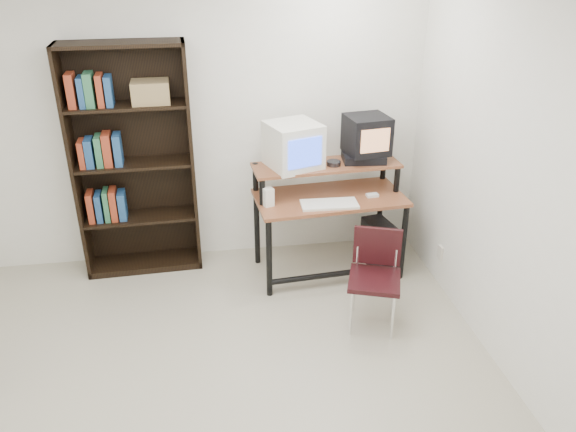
{
  "coord_description": "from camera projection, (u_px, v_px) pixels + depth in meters",
  "views": [
    {
      "loc": [
        0.06,
        -2.79,
        2.69
      ],
      "look_at": [
        0.66,
        1.1,
        0.77
      ],
      "focal_mm": 35.0,
      "sensor_mm": 36.0,
      "label": 1
    }
  ],
  "objects": [
    {
      "name": "desk_speaker",
      "position": [
        268.0,
        198.0,
        4.61
      ],
      "size": [
        0.1,
        0.1,
        0.17
      ],
      "primitive_type": "cube",
      "rotation": [
        0.0,
        0.0,
        0.34
      ],
      "color": "white",
      "rests_on": "computer_desk"
    },
    {
      "name": "vcr",
      "position": [
        363.0,
        158.0,
        4.87
      ],
      "size": [
        0.38,
        0.29,
        0.08
      ],
      "primitive_type": "cube",
      "rotation": [
        0.0,
        0.0,
        -0.1
      ],
      "color": "black",
      "rests_on": "computer_desk"
    },
    {
      "name": "mouse",
      "position": [
        372.0,
        196.0,
        4.8
      ],
      "size": [
        0.11,
        0.07,
        0.03
      ],
      "primitive_type": "cube",
      "rotation": [
        0.0,
        0.0,
        0.11
      ],
      "color": "white",
      "rests_on": "mousepad"
    },
    {
      "name": "cd_spindle",
      "position": [
        334.0,
        164.0,
        4.78
      ],
      "size": [
        0.13,
        0.13,
        0.05
      ],
      "primitive_type": "cylinder",
      "rotation": [
        0.0,
        0.0,
        -0.07
      ],
      "color": "#26262B",
      "rests_on": "computer_desk"
    },
    {
      "name": "pc_tower",
      "position": [
        381.0,
        246.0,
        5.1
      ],
      "size": [
        0.28,
        0.48,
        0.42
      ],
      "primitive_type": "cube",
      "rotation": [
        0.0,
        0.0,
        0.19
      ],
      "color": "black",
      "rests_on": "floor"
    },
    {
      "name": "computer_desk",
      "position": [
        329.0,
        199.0,
        4.85
      ],
      "size": [
        1.31,
        0.73,
        0.98
      ],
      "rotation": [
        0.0,
        0.0,
        0.08
      ],
      "color": "brown",
      "rests_on": "floor"
    },
    {
      "name": "back_wall",
      "position": [
        197.0,
        121.0,
        4.86
      ],
      "size": [
        4.0,
        0.01,
        2.6
      ],
      "primitive_type": "cube",
      "color": "white",
      "rests_on": "floor"
    },
    {
      "name": "wall_outlet",
      "position": [
        440.0,
        252.0,
        4.81
      ],
      "size": [
        0.02,
        0.08,
        0.12
      ],
      "primitive_type": "cube",
      "color": "beige",
      "rests_on": "right_wall"
    },
    {
      "name": "mousepad",
      "position": [
        370.0,
        197.0,
        4.82
      ],
      "size": [
        0.23,
        0.2,
        0.01
      ],
      "primitive_type": "cube",
      "rotation": [
        0.0,
        0.0,
        -0.07
      ],
      "color": "black",
      "rests_on": "computer_desk"
    },
    {
      "name": "floor",
      "position": [
        214.0,
        402.0,
        3.66
      ],
      "size": [
        4.0,
        4.0,
        0.01
      ],
      "primitive_type": "cube",
      "color": "#BFB89E",
      "rests_on": "ground"
    },
    {
      "name": "right_wall",
      "position": [
        537.0,
        201.0,
        3.35
      ],
      "size": [
        0.01,
        4.0,
        2.6
      ],
      "primitive_type": "cube",
      "color": "white",
      "rests_on": "floor"
    },
    {
      "name": "keyboard",
      "position": [
        329.0,
        205.0,
        4.64
      ],
      "size": [
        0.48,
        0.23,
        0.03
      ],
      "primitive_type": "cube",
      "rotation": [
        0.0,
        0.0,
        -0.03
      ],
      "color": "white",
      "rests_on": "computer_desk"
    },
    {
      "name": "school_chair",
      "position": [
        375.0,
        269.0,
        4.25
      ],
      "size": [
        0.48,
        0.48,
        0.76
      ],
      "rotation": [
        0.0,
        0.0,
        -0.33
      ],
      "color": "black",
      "rests_on": "floor"
    },
    {
      "name": "crt_tv",
      "position": [
        367.0,
        135.0,
        4.8
      ],
      "size": [
        0.39,
        0.39,
        0.32
      ],
      "rotation": [
        0.0,
        0.0,
        0.15
      ],
      "color": "black",
      "rests_on": "vcr"
    },
    {
      "name": "crt_monitor",
      "position": [
        293.0,
        146.0,
        4.7
      ],
      "size": [
        0.51,
        0.51,
        0.38
      ],
      "rotation": [
        0.0,
        0.0,
        0.33
      ],
      "color": "white",
      "rests_on": "computer_desk"
    },
    {
      "name": "bookshelf",
      "position": [
        133.0,
        160.0,
        4.78
      ],
      "size": [
        1.02,
        0.38,
        2.01
      ],
      "rotation": [
        0.0,
        0.0,
        0.04
      ],
      "color": "black",
      "rests_on": "floor"
    }
  ]
}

